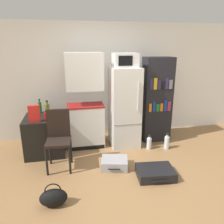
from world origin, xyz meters
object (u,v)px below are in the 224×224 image
object	(u,v)px
water_bottle_front	(167,142)
bottle_green_tall	(40,107)
cereal_box	(34,114)
bottle_ketchup_red	(46,116)
handbag	(53,197)
microwave	(125,60)
chair	(59,134)
bookshelf	(157,100)
suitcase_small_flat	(155,173)
water_bottle_middle	(149,143)
refrigerator	(124,107)
suitcase_large_flat	(114,163)
kitchen_hutch	(85,104)
side_table	(45,135)
bottle_olive_oil	(48,110)

from	to	relation	value
water_bottle_front	bottle_green_tall	bearing A→B (deg)	165.43
cereal_box	water_bottle_front	world-z (taller)	cereal_box
cereal_box	bottle_ketchup_red	bearing A→B (deg)	34.71
handbag	bottle_green_tall	bearing A→B (deg)	99.21
microwave	bottle_green_tall	xyz separation A→B (m)	(-1.67, 0.24, -0.91)
handbag	water_bottle_front	distance (m)	2.50
chair	water_bottle_front	world-z (taller)	chair
bookshelf	chair	world-z (taller)	bookshelf
suitcase_small_flat	water_bottle_middle	xyz separation A→B (m)	(0.26, 0.96, 0.05)
cereal_box	handbag	distance (m)	1.57
handbag	water_bottle_front	bearing A→B (deg)	30.19
bookshelf	refrigerator	bearing A→B (deg)	-170.68
chair	suitcase_large_flat	xyz separation A→B (m)	(0.91, -0.24, -0.52)
chair	handbag	xyz separation A→B (m)	(-0.07, -1.01, -0.47)
refrigerator	handbag	size ratio (longest dim) A/B	4.49
handbag	microwave	bearing A→B (deg)	50.51
chair	kitchen_hutch	bearing A→B (deg)	59.14
side_table	water_bottle_front	size ratio (longest dim) A/B	2.24
bookshelf	cereal_box	size ratio (longest dim) A/B	6.00
suitcase_large_flat	microwave	bearing A→B (deg)	79.38
bottle_ketchup_red	suitcase_large_flat	xyz separation A→B (m)	(1.13, -0.70, -0.71)
bookshelf	cereal_box	distance (m)	2.49
side_table	refrigerator	distance (m)	1.65
bottle_olive_oil	suitcase_small_flat	size ratio (longest dim) A/B	0.52
cereal_box	bottle_olive_oil	bearing A→B (deg)	51.73
water_bottle_middle	bookshelf	bearing A→B (deg)	56.91
handbag	chair	bearing A→B (deg)	86.30
suitcase_small_flat	cereal_box	bearing A→B (deg)	158.28
bottle_green_tall	bottle_ketchup_red	size ratio (longest dim) A/B	1.78
bottle_ketchup_red	water_bottle_middle	bearing A→B (deg)	-4.27
suitcase_small_flat	water_bottle_middle	world-z (taller)	water_bottle_middle
bottle_green_tall	bottle_olive_oil	bearing A→B (deg)	-60.81
side_table	cereal_box	xyz separation A→B (m)	(-0.12, -0.26, 0.51)
microwave	water_bottle_front	xyz separation A→B (m)	(0.80, -0.40, -1.61)
cereal_box	suitcase_large_flat	bearing A→B (deg)	-23.37
side_table	suitcase_small_flat	size ratio (longest dim) A/B	1.21
bookshelf	suitcase_large_flat	distance (m)	1.73
kitchen_hutch	bottle_olive_oil	distance (m)	0.74
bookshelf	chair	xyz separation A→B (m)	(-2.05, -0.78, -0.30)
bookshelf	bottle_green_tall	world-z (taller)	bookshelf
bottle_olive_oil	bottle_ketchup_red	distance (m)	0.15
handbag	bookshelf	bearing A→B (deg)	40.17
side_table	handbag	size ratio (longest dim) A/B	2.07
suitcase_large_flat	bottle_green_tall	bearing A→B (deg)	151.69
cereal_box	refrigerator	bearing A→B (deg)	10.70
cereal_box	water_bottle_middle	xyz separation A→B (m)	(2.15, -0.02, -0.75)
bottle_ketchup_red	cereal_box	distance (m)	0.24
bottle_green_tall	bottle_olive_oil	distance (m)	0.35
bottle_green_tall	suitcase_large_flat	size ratio (longest dim) A/B	0.54
suitcase_large_flat	water_bottle_middle	bearing A→B (deg)	46.55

